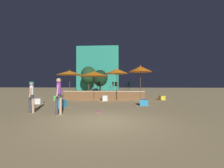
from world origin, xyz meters
TOP-DOWN VIEW (x-y plane):
  - ground_plane at (0.00, 0.00)m, footprint 120.00×120.00m
  - wooden_deck at (-0.97, 9.71)m, footprint 7.90×2.75m
  - patio_umbrella_0 at (0.32, 8.19)m, footprint 2.29×2.29m
  - patio_umbrella_1 at (-4.36, 8.51)m, footprint 2.59×2.59m
  - patio_umbrella_2 at (-1.88, 8.26)m, footprint 2.92×2.92m
  - patio_umbrella_3 at (2.56, 8.36)m, footprint 2.26×2.26m
  - cube_seat_0 at (4.64, 8.62)m, footprint 0.57×0.57m
  - cube_seat_1 at (-3.21, 3.61)m, footprint 0.60×0.60m
  - cube_seat_2 at (-0.77, 7.49)m, footprint 0.56×0.56m
  - cube_seat_3 at (-5.31, 7.74)m, footprint 0.47×0.47m
  - cube_seat_4 at (2.35, 4.82)m, footprint 0.63×0.63m
  - cube_seat_5 at (-5.72, 5.20)m, footprint 0.71×0.71m
  - person_0 at (-4.02, 1.66)m, footprint 0.29×0.48m
  - person_1 at (-2.37, 1.24)m, footprint 0.31×0.53m
  - bistro_chair_0 at (-0.17, 9.03)m, footprint 0.43×0.43m
  - bistro_chair_1 at (1.50, 10.19)m, footprint 0.45×0.46m
  - bistro_chair_2 at (0.25, 9.96)m, footprint 0.48×0.48m
  - bistro_chair_3 at (-1.74, 10.33)m, footprint 0.40×0.40m
  - frisbee_disc at (-0.52, 2.07)m, footprint 0.25×0.25m
  - background_tree_0 at (-2.69, 18.30)m, footprint 2.43×2.43m
  - background_tree_1 at (-5.36, 21.75)m, footprint 2.88×2.88m
  - distant_building at (-4.20, 26.82)m, footprint 8.79×4.39m

SIDE VIEW (x-z plane):
  - ground_plane at x=0.00m, z-range 0.00..0.00m
  - frisbee_disc at x=-0.52m, z-range 0.00..0.03m
  - cube_seat_0 at x=4.64m, z-range 0.00..0.40m
  - cube_seat_4 at x=2.35m, z-range 0.00..0.40m
  - cube_seat_5 at x=-5.72m, z-range 0.00..0.42m
  - cube_seat_3 at x=-5.31m, z-range 0.00..0.43m
  - cube_seat_1 at x=-3.21m, z-range 0.00..0.47m
  - cube_seat_2 at x=-0.77m, z-range 0.00..0.49m
  - wooden_deck at x=-0.97m, z-range -0.04..0.82m
  - person_0 at x=-4.02m, z-range 0.09..1.72m
  - person_1 at x=-2.37m, z-range 0.10..1.91m
  - bistro_chair_0 at x=-0.17m, z-range 0.96..1.86m
  - bistro_chair_1 at x=1.50m, z-range 0.96..1.86m
  - bistro_chair_2 at x=0.25m, z-range 0.96..1.86m
  - bistro_chair_3 at x=-1.74m, z-range 0.96..1.86m
  - background_tree_0 at x=-2.69m, z-range 0.57..4.41m
  - patio_umbrella_2 at x=-1.88m, z-range 1.10..3.92m
  - patio_umbrella_1 at x=-4.36m, z-range 1.17..4.10m
  - patio_umbrella_0 at x=0.32m, z-range 1.21..4.25m
  - patio_umbrella_3 at x=2.56m, z-range 1.29..4.59m
  - background_tree_1 at x=-5.36m, z-range 0.82..5.65m
  - distant_building at x=-4.20m, z-range 0.00..9.49m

